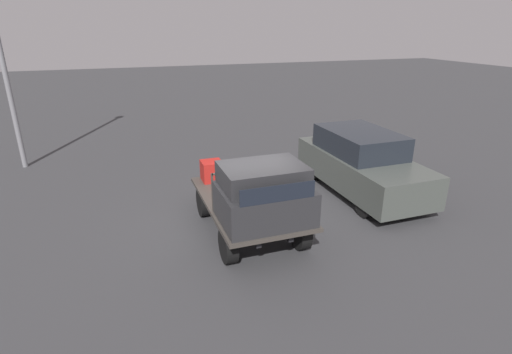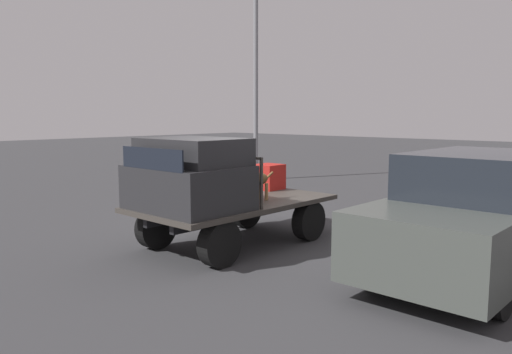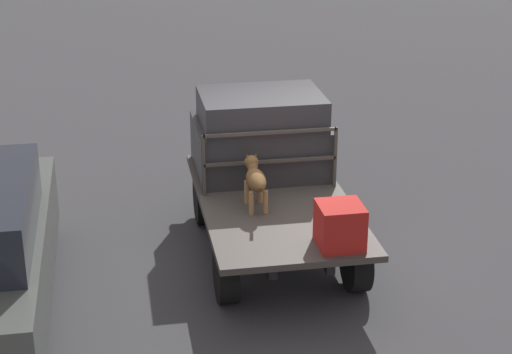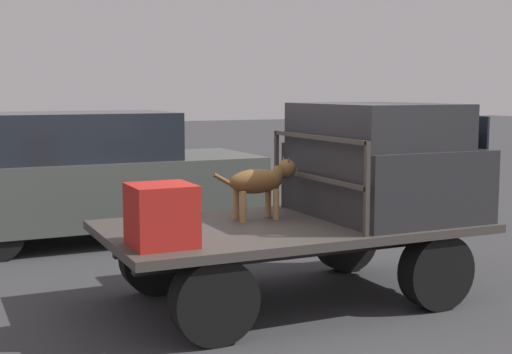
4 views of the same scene
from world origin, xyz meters
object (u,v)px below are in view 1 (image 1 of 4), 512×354
(flatbed_truck, at_px, (248,208))
(parked_sedan, at_px, (361,163))
(cargo_crate, at_px, (212,171))
(dog, at_px, (257,180))

(flatbed_truck, xyz_separation_m, parked_sedan, (-1.12, 3.72, 0.31))
(cargo_crate, distance_m, parked_sedan, 4.21)
(parked_sedan, bearing_deg, flatbed_truck, -77.19)
(dog, relative_size, cargo_crate, 1.82)
(dog, xyz_separation_m, cargo_crate, (-1.27, -0.76, -0.13))
(cargo_crate, xyz_separation_m, parked_sedan, (0.33, 4.19, -0.16))
(parked_sedan, bearing_deg, cargo_crate, -98.40)
(dog, distance_m, cargo_crate, 1.48)
(dog, height_order, parked_sedan, parked_sedan)
(cargo_crate, bearing_deg, flatbed_truck, 18.22)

